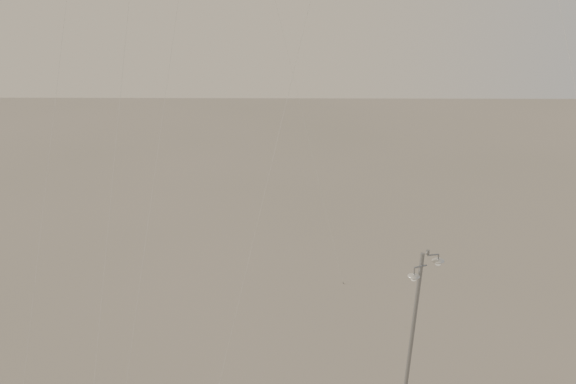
{
  "coord_description": "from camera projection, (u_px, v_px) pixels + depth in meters",
  "views": [
    {
      "loc": [
        1.19,
        -20.58,
        20.04
      ],
      "look_at": [
        0.91,
        5.0,
        10.93
      ],
      "focal_mm": 40.0,
      "sensor_mm": 36.0,
      "label": 1
    }
  ],
  "objects": [
    {
      "name": "street_lamp",
      "position": [
        414.0,
        337.0,
        27.92
      ],
      "size": [
        1.56,
        0.87,
        8.87
      ],
      "color": "gray",
      "rests_on": "ground"
    },
    {
      "name": "kite_1",
      "position": [
        173.0,
        43.0,
        26.5
      ],
      "size": [
        3.42,
        7.44,
        21.58
      ],
      "rotation": [
        0.0,
        0.0,
        -0.34
      ],
      "color": "#342F2B",
      "rests_on": "ground"
    },
    {
      "name": "kite_3",
      "position": [
        124.0,
        59.0,
        25.06
      ],
      "size": [
        3.0,
        5.14,
        21.6
      ],
      "rotation": [
        0.0,
        0.0,
        -0.32
      ],
      "color": "maroon",
      "rests_on": "ground"
    }
  ]
}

